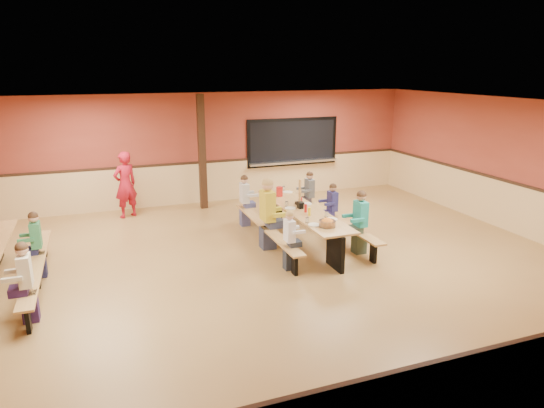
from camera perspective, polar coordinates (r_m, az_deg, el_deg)
name	(u,v)px	position (r m, az deg, el deg)	size (l,w,h in m)	color
ground	(266,268)	(9.22, -0.68, -7.52)	(12.00, 12.00, 0.00)	olive
room_envelope	(266,233)	(8.97, -0.69, -3.47)	(12.04, 10.04, 3.02)	brown
kitchen_pass_through	(293,144)	(14.19, 2.45, 7.06)	(2.78, 0.28, 1.38)	black
structural_post	(202,152)	(12.83, -8.23, 6.02)	(0.18, 0.18, 3.00)	black
cafeteria_table_main	(302,218)	(10.41, 3.56, -1.69)	(1.91, 3.70, 0.74)	#B28246
seated_child_white_left	(289,241)	(8.97, 2.06, -4.35)	(0.33, 0.27, 1.12)	white
seated_adult_yellow	(268,214)	(9.95, -0.52, -1.22)	(0.49, 0.40, 1.47)	gold
seated_child_grey_left	(245,201)	(11.45, -3.24, 0.36)	(0.37, 0.30, 1.21)	silver
seated_child_teal_right	(360,223)	(9.88, 10.33, -2.17)	(0.41, 0.33, 1.28)	teal
seated_child_navy_right	(332,209)	(10.91, 7.10, -0.65)	(0.35, 0.28, 1.16)	navy
seated_child_char_right	(309,196)	(11.96, 4.42, 0.97)	(0.36, 0.29, 1.18)	#53575D
seated_child_green_sec	(37,245)	(9.60, -25.91, -4.38)	(0.36, 0.30, 1.20)	#2F7748
seated_child_tan_sec	(27,283)	(8.02, -26.90, -8.28)	(0.38, 0.31, 1.22)	beige
standing_woman	(125,185)	(12.57, -16.87, 2.19)	(0.61, 0.40, 1.67)	#A91325
punch_pitcher	(280,192)	(11.30, 0.89, 1.47)	(0.16, 0.16, 0.22)	red
chip_bowl	(327,223)	(9.22, 6.52, -2.21)	(0.32, 0.32, 0.15)	orange
napkin_dispenser	(300,205)	(10.36, 3.34, -0.15)	(0.10, 0.14, 0.13)	black
condiment_mustard	(309,211)	(9.86, 4.41, -0.88)	(0.06, 0.06, 0.17)	yellow
condiment_ketchup	(306,208)	(10.08, 3.98, -0.50)	(0.06, 0.06, 0.17)	#B2140F
table_paddle	(300,199)	(10.61, 3.28, 0.64)	(0.16, 0.16, 0.56)	black
place_settings	(302,206)	(10.33, 3.59, -0.26)	(0.65, 3.30, 0.11)	beige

